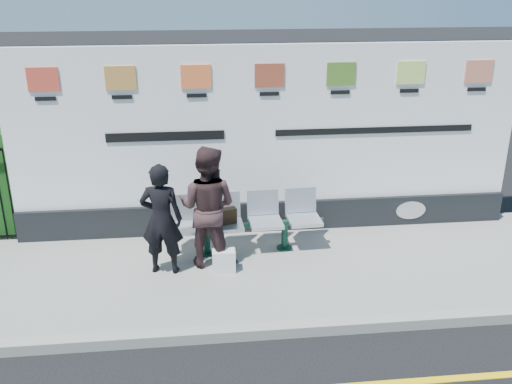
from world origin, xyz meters
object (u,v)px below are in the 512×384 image
at_px(woman_left, 162,219).
at_px(woman_right, 207,207).
at_px(bench, 246,237).
at_px(billboard, 268,153).

xyz_separation_m(woman_left, woman_right, (0.64, 0.16, 0.09)).
bearing_deg(bench, woman_right, -153.15).
relative_size(billboard, woman_left, 4.96).
bearing_deg(bench, billboard, 59.26).
height_order(billboard, bench, billboard).
relative_size(billboard, woman_right, 4.47).
xyz_separation_m(billboard, woman_right, (-1.01, -1.15, -0.41)).
height_order(bench, woman_left, woman_left).
distance_m(billboard, bench, 1.41).
height_order(woman_left, woman_right, woman_right).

